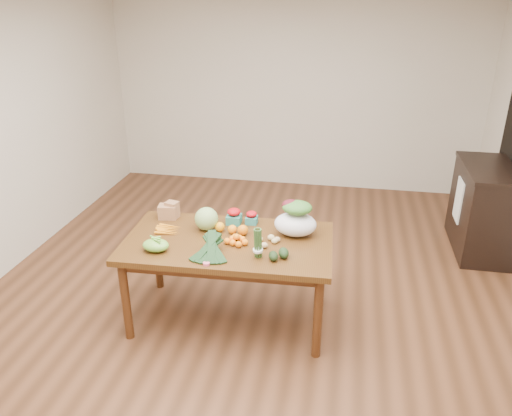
% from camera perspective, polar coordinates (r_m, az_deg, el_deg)
% --- Properties ---
extents(floor, '(6.00, 6.00, 0.00)m').
position_cam_1_polar(floor, '(4.65, -0.42, -10.30)').
color(floor, brown).
rests_on(floor, ground).
extents(room_walls, '(5.02, 6.02, 2.70)m').
position_cam_1_polar(room_walls, '(4.05, -0.48, 5.70)').
color(room_walls, beige).
rests_on(room_walls, floor).
extents(dining_table, '(1.70, 0.99, 0.75)m').
position_cam_1_polar(dining_table, '(4.22, -3.11, -8.22)').
color(dining_table, '#4B2E11').
rests_on(dining_table, floor).
extents(cabinet, '(0.52, 1.02, 0.94)m').
position_cam_1_polar(cabinet, '(5.80, 24.52, -0.09)').
color(cabinet, black).
rests_on(cabinet, floor).
extents(dish_towel, '(0.02, 0.28, 0.45)m').
position_cam_1_polar(dish_towel, '(5.71, 22.14, 0.83)').
color(dish_towel, white).
rests_on(dish_towel, cabinet).
extents(paper_bag, '(0.22, 0.18, 0.15)m').
position_cam_1_polar(paper_bag, '(4.44, -10.05, -0.26)').
color(paper_bag, '#A36C49').
rests_on(paper_bag, dining_table).
extents(cabbage, '(0.20, 0.20, 0.20)m').
position_cam_1_polar(cabbage, '(4.18, -5.69, -1.24)').
color(cabbage, '#99B468').
rests_on(cabbage, dining_table).
extents(strawberry_basket_a, '(0.12, 0.12, 0.11)m').
position_cam_1_polar(strawberry_basket_a, '(4.29, -2.53, -1.10)').
color(strawberry_basket_a, red).
rests_on(strawberry_basket_a, dining_table).
extents(strawberry_basket_b, '(0.10, 0.10, 0.09)m').
position_cam_1_polar(strawberry_basket_b, '(4.29, -0.51, -1.22)').
color(strawberry_basket_b, red).
rests_on(strawberry_basket_b, dining_table).
extents(orange_a, '(0.08, 0.08, 0.08)m').
position_cam_1_polar(orange_a, '(4.16, -4.16, -2.17)').
color(orange_a, orange).
rests_on(orange_a, dining_table).
extents(orange_b, '(0.08, 0.08, 0.08)m').
position_cam_1_polar(orange_b, '(4.12, -2.72, -2.46)').
color(orange_b, orange).
rests_on(orange_b, dining_table).
extents(orange_c, '(0.09, 0.09, 0.09)m').
position_cam_1_polar(orange_c, '(4.09, -1.52, -2.53)').
color(orange_c, orange).
rests_on(orange_c, dining_table).
extents(mandarin_cluster, '(0.19, 0.19, 0.08)m').
position_cam_1_polar(mandarin_cluster, '(3.97, -2.25, -3.47)').
color(mandarin_cluster, '#F59E0F').
rests_on(mandarin_cluster, dining_table).
extents(carrots, '(0.23, 0.20, 0.03)m').
position_cam_1_polar(carrots, '(4.23, -9.97, -2.44)').
color(carrots, orange).
rests_on(carrots, dining_table).
extents(snap_pea_bag, '(0.21, 0.16, 0.09)m').
position_cam_1_polar(snap_pea_bag, '(3.93, -11.39, -4.19)').
color(snap_pea_bag, '#74B23C').
rests_on(snap_pea_bag, dining_table).
extents(kale_bunch, '(0.33, 0.41, 0.16)m').
position_cam_1_polar(kale_bunch, '(3.75, -5.38, -4.67)').
color(kale_bunch, black).
rests_on(kale_bunch, dining_table).
extents(asparagus_bundle, '(0.08, 0.12, 0.26)m').
position_cam_1_polar(asparagus_bundle, '(3.72, 0.22, -4.01)').
color(asparagus_bundle, '#406F33').
rests_on(asparagus_bundle, dining_table).
extents(potato_a, '(0.05, 0.04, 0.04)m').
position_cam_1_polar(potato_a, '(4.00, 0.47, -3.56)').
color(potato_a, '#DACE7D').
rests_on(potato_a, dining_table).
extents(potato_b, '(0.06, 0.05, 0.05)m').
position_cam_1_polar(potato_b, '(3.90, 0.95, -4.28)').
color(potato_b, '#DDB17F').
rests_on(potato_b, dining_table).
extents(potato_c, '(0.05, 0.04, 0.04)m').
position_cam_1_polar(potato_c, '(3.97, 2.13, -3.79)').
color(potato_c, '#D4BF7A').
rests_on(potato_c, dining_table).
extents(potato_d, '(0.06, 0.05, 0.05)m').
position_cam_1_polar(potato_d, '(4.02, 1.74, -3.39)').
color(potato_d, '#DABE7E').
rests_on(potato_d, dining_table).
extents(potato_e, '(0.05, 0.05, 0.04)m').
position_cam_1_polar(potato_e, '(3.99, 2.42, -3.62)').
color(potato_e, tan).
rests_on(potato_e, dining_table).
extents(avocado_a, '(0.10, 0.12, 0.07)m').
position_cam_1_polar(avocado_a, '(3.73, 2.00, -5.51)').
color(avocado_a, black).
rests_on(avocado_a, dining_table).
extents(avocado_b, '(0.11, 0.13, 0.08)m').
position_cam_1_polar(avocado_b, '(3.77, 3.17, -5.15)').
color(avocado_b, black).
rests_on(avocado_b, dining_table).
extents(salad_bag, '(0.36, 0.27, 0.27)m').
position_cam_1_polar(salad_bag, '(4.07, 4.54, -1.38)').
color(salad_bag, white).
rests_on(salad_bag, dining_table).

